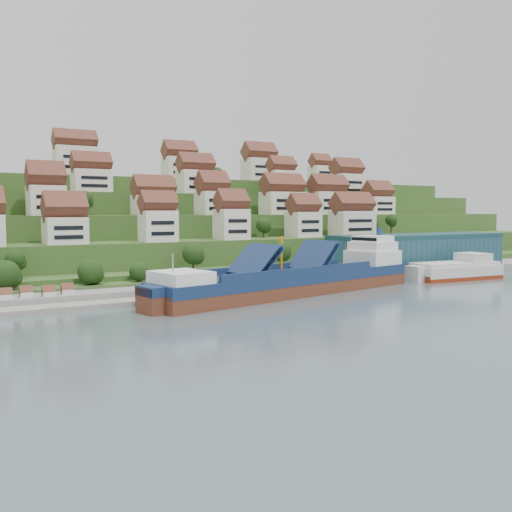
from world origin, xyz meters
TOP-DOWN VIEW (x-y plane):
  - ground at (0.00, 0.00)m, footprint 300.00×300.00m
  - quay at (20.00, 15.00)m, footprint 180.00×14.00m
  - pebble_beach at (-58.00, 12.00)m, footprint 45.00×20.00m
  - hillside at (0.00, 103.55)m, footprint 260.00×128.00m
  - hillside_village at (-2.72, 62.00)m, footprint 156.43×64.67m
  - hillside_trees at (-10.10, 44.43)m, footprint 144.67×62.39m
  - warehouse at (52.00, 17.00)m, footprint 60.00×15.00m
  - flagpole at (18.11, 10.00)m, footprint 1.28×0.16m
  - beach_huts at (-60.00, 10.75)m, footprint 14.40×3.70m
  - cargo_ship at (-3.90, 0.14)m, footprint 73.64×25.28m
  - second_ship at (50.84, 1.09)m, footprint 27.81×12.12m

SIDE VIEW (x-z plane):
  - ground at x=0.00m, z-range 0.00..0.00m
  - pebble_beach at x=-58.00m, z-range 0.00..1.00m
  - quay at x=20.00m, z-range 0.00..2.20m
  - beach_huts at x=-60.00m, z-range 1.00..3.20m
  - second_ship at x=50.84m, z-range -1.56..6.30m
  - cargo_ship at x=-3.90m, z-range -4.93..11.16m
  - flagpole at x=18.11m, z-range 2.88..10.88m
  - warehouse at x=52.00m, z-range 2.20..12.20m
  - hillside at x=0.00m, z-range -4.84..26.16m
  - hillside_trees at x=-10.10m, z-range 0.68..32.48m
  - hillside_village at x=-2.72m, z-range 10.16..39.77m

